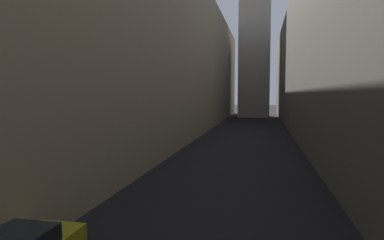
% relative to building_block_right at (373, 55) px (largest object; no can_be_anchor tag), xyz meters
% --- Properties ---
extents(ground_plane, '(264.00, 264.00, 0.00)m').
position_rel_building_block_right_xyz_m(ground_plane, '(-13.28, -2.00, -9.28)').
color(ground_plane, black).
extents(building_block_left, '(10.82, 108.00, 19.75)m').
position_rel_building_block_right_xyz_m(building_block_left, '(-24.20, 0.00, 0.60)').
color(building_block_left, gray).
rests_on(building_block_left, ground).
extents(building_block_right, '(15.57, 108.00, 18.56)m').
position_rel_building_block_right_xyz_m(building_block_right, '(0.00, 0.00, 0.00)').
color(building_block_right, '#60594F').
rests_on(building_block_right, ground).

